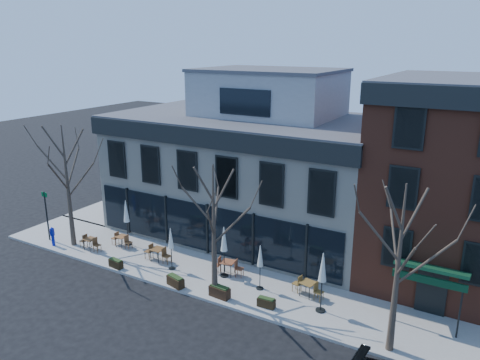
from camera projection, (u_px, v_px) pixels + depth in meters
The scene contains 24 objects.
ground at pixel (209, 257), 29.27m from camera, with size 120.00×120.00×0.00m, color black.
sidewalk_front at pixel (236, 283), 25.90m from camera, with size 33.50×4.70×0.15m, color gray.
sidewalk_side at pixel (138, 200), 39.65m from camera, with size 4.50×12.00×0.15m, color gray.
corner_building at pixel (250, 166), 32.11m from camera, with size 18.39×10.39×11.10m.
red_brick_building at pixel (455, 180), 25.55m from camera, with size 8.20×11.78×11.18m.
tree_corner at pixel (68, 185), 29.51m from camera, with size 3.93×3.98×7.92m.
tree_mid at pixel (214, 231), 23.51m from camera, with size 3.50×3.55×7.04m.
tree_right at pixel (398, 268), 19.11m from camera, with size 3.72×3.77×7.48m.
sign_pole at pixel (47, 213), 30.85m from camera, with size 0.50×0.10×3.40m.
call_box at pixel (53, 236), 30.34m from camera, with size 0.26×0.26×1.29m.
cafe_set_0 at pixel (90, 243), 29.82m from camera, with size 1.73×0.71×0.91m.
cafe_set_1 at pixel (122, 240), 30.26m from camera, with size 1.69×0.72×0.88m.
cafe_set_2 at pixel (158, 253), 28.23m from camera, with size 1.86×0.75×0.98m.
cafe_set_3 at pixel (228, 266), 26.55m from camera, with size 1.94×0.88×1.00m.
cafe_set_5 at pixel (308, 287), 24.32m from camera, with size 1.86×0.85×0.96m.
umbrella_0 at pixel (126, 214), 30.10m from camera, with size 0.48×0.48×3.03m.
umbrella_1 at pixel (171, 241), 26.87m from camera, with size 0.41×0.41×2.54m.
umbrella_2 at pixel (224, 242), 25.92m from camera, with size 0.48×0.48×2.99m.
umbrella_3 at pixel (260, 258), 24.65m from camera, with size 0.41×0.41×2.55m.
umbrella_4 at pixel (323, 271), 22.46m from camera, with size 0.50×0.50×3.12m.
planter_0 at pixel (116, 263), 27.49m from camera, with size 0.96×0.47×0.52m.
planter_1 at pixel (175, 281), 25.35m from camera, with size 1.14×0.68×0.60m.
planter_2 at pixel (220, 292), 24.26m from camera, with size 1.16×0.54×0.63m.
planter_3 at pixel (266, 302), 23.36m from camera, with size 0.92×0.41×0.51m.
Camera 1 is at (15.12, -22.13, 12.87)m, focal length 35.00 mm.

